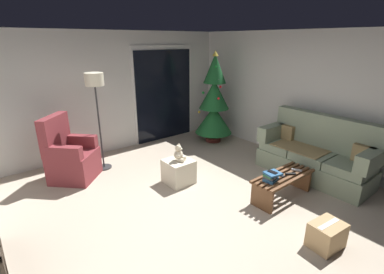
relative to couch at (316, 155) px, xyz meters
name	(u,v)px	position (x,y,z in m)	size (l,w,h in m)	color
ground_plane	(201,212)	(-2.32, 0.40, -0.40)	(7.00, 7.00, 0.00)	#B2A38E
wall_back	(106,94)	(-2.32, 3.46, 0.85)	(5.72, 0.12, 2.50)	beige
wall_right	(317,100)	(0.54, 0.40, 0.85)	(0.12, 6.00, 2.50)	beige
patio_door_frame	(164,94)	(-0.94, 3.39, 0.70)	(1.60, 0.02, 2.20)	silver
patio_door_glass	(164,96)	(-0.94, 3.37, 0.65)	(1.50, 0.02, 2.10)	black
couch	(316,155)	(0.00, 0.00, 0.00)	(0.79, 1.94, 1.08)	gray
coffee_table	(283,182)	(-1.09, -0.08, -0.14)	(1.10, 0.40, 0.39)	brown
remote_black	(291,174)	(-1.00, -0.14, 0.00)	(0.04, 0.16, 0.02)	black
remote_silver	(297,170)	(-0.81, -0.13, 0.00)	(0.04, 0.16, 0.02)	#ADADB2
remote_graphite	(281,175)	(-1.14, -0.06, 0.00)	(0.04, 0.16, 0.02)	#333338
book_stack	(271,176)	(-1.39, -0.07, 0.06)	(0.26, 0.23, 0.13)	#285684
cell_phone	(272,172)	(-1.38, -0.08, 0.12)	(0.07, 0.14, 0.01)	black
christmas_tree	(214,103)	(-0.18, 2.46, 0.52)	(0.87, 0.87, 2.09)	#4C1E19
armchair	(70,157)	(-3.41, 2.59, 0.00)	(0.97, 0.97, 1.13)	maroon
floor_lamp	(95,89)	(-2.82, 2.66, 1.11)	(0.32, 0.32, 1.78)	#2D2D30
ottoman	(179,171)	(-2.05, 1.30, -0.19)	(0.44, 0.44, 0.41)	beige
teddy_bear_cream	(179,154)	(-2.04, 1.29, 0.13)	(0.21, 0.22, 0.29)	beige
cardboard_box_taped_mid_floor	(327,235)	(-1.62, -1.05, -0.24)	(0.42, 0.34, 0.31)	tan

